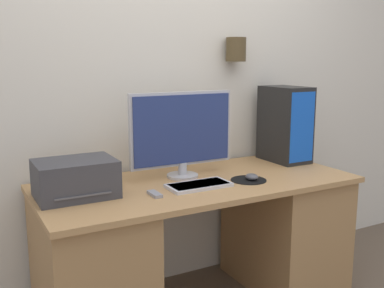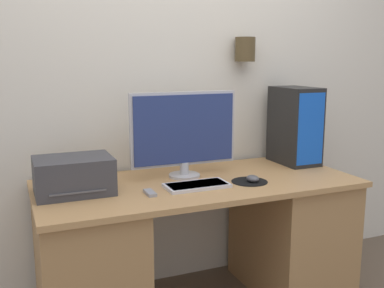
% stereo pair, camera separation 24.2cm
% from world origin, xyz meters
% --- Properties ---
extents(wall_back, '(6.40, 0.18, 2.70)m').
position_xyz_m(wall_back, '(0.00, 0.82, 1.35)').
color(wall_back, silver).
rests_on(wall_back, ground_plane).
extents(desk, '(1.76, 0.77, 0.76)m').
position_xyz_m(desk, '(0.00, 0.38, 0.40)').
color(desk, tan).
rests_on(desk, ground_plane).
extents(monitor, '(0.62, 0.18, 0.49)m').
position_xyz_m(monitor, '(-0.04, 0.50, 1.03)').
color(monitor, '#B7B7BC').
rests_on(monitor, desk).
extents(keyboard, '(0.34, 0.17, 0.02)m').
position_xyz_m(keyboard, '(-0.06, 0.28, 0.77)').
color(keyboard, silver).
rests_on(keyboard, desk).
extents(mousepad, '(0.20, 0.20, 0.00)m').
position_xyz_m(mousepad, '(0.25, 0.26, 0.77)').
color(mousepad, black).
rests_on(mousepad, desk).
extents(mouse, '(0.06, 0.08, 0.04)m').
position_xyz_m(mouse, '(0.26, 0.25, 0.79)').
color(mouse, '#4C4C51').
rests_on(mouse, mousepad).
extents(computer_tower, '(0.21, 0.33, 0.49)m').
position_xyz_m(computer_tower, '(0.75, 0.55, 1.01)').
color(computer_tower, black).
rests_on(computer_tower, desk).
extents(printer, '(0.38, 0.29, 0.18)m').
position_xyz_m(printer, '(-0.67, 0.42, 0.86)').
color(printer, '#38383D').
rests_on(printer, desk).
extents(remote_control, '(0.04, 0.11, 0.02)m').
position_xyz_m(remote_control, '(-0.32, 0.25, 0.77)').
color(remote_control, gray).
rests_on(remote_control, desk).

